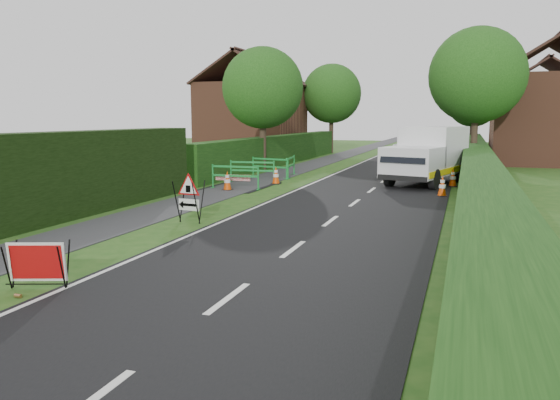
# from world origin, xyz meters

# --- Properties ---
(ground) EXTENTS (120.00, 120.00, 0.00)m
(ground) POSITION_xyz_m (0.00, 0.00, 0.00)
(ground) COLOR #214D16
(ground) RESTS_ON ground
(road_surface) EXTENTS (6.00, 90.00, 0.02)m
(road_surface) POSITION_xyz_m (2.50, 35.00, 0.00)
(road_surface) COLOR black
(road_surface) RESTS_ON ground
(footpath) EXTENTS (2.00, 90.00, 0.02)m
(footpath) POSITION_xyz_m (-3.00, 35.00, 0.01)
(footpath) COLOR #2D2D30
(footpath) RESTS_ON ground
(hedge_west_far) EXTENTS (1.00, 24.00, 1.80)m
(hedge_west_far) POSITION_xyz_m (-5.00, 22.00, 0.00)
(hedge_west_far) COLOR #14380F
(hedge_west_far) RESTS_ON ground
(hedge_east) EXTENTS (1.20, 50.00, 1.50)m
(hedge_east) POSITION_xyz_m (6.50, 16.00, 0.00)
(hedge_east) COLOR #14380F
(hedge_east) RESTS_ON ground
(house_west) EXTENTS (7.50, 7.40, 7.88)m
(house_west) POSITION_xyz_m (-10.00, 30.00, 2.90)
(house_west) COLOR brown
(house_west) RESTS_ON ground
(house_east_a) EXTENTS (7.50, 7.40, 7.88)m
(house_east_a) POSITION_xyz_m (11.00, 28.00, 2.90)
(house_east_a) COLOR brown
(house_east_a) RESTS_ON ground
(house_east_b) EXTENTS (7.50, 7.40, 7.88)m
(house_east_b) POSITION_xyz_m (12.00, 42.00, 2.90)
(house_east_b) COLOR brown
(house_east_b) RESTS_ON ground
(tree_nw) EXTENTS (4.40, 4.40, 6.70)m
(tree_nw) POSITION_xyz_m (-4.60, 18.00, 4.48)
(tree_nw) COLOR #2D2116
(tree_nw) RESTS_ON ground
(tree_ne) EXTENTS (5.20, 5.20, 7.79)m
(tree_ne) POSITION_xyz_m (6.40, 22.00, 5.17)
(tree_ne) COLOR #2D2116
(tree_ne) RESTS_ON ground
(tree_fw) EXTENTS (4.80, 4.80, 7.24)m
(tree_fw) POSITION_xyz_m (-4.60, 34.00, 4.83)
(tree_fw) COLOR #2D2116
(tree_fw) RESTS_ON ground
(tree_fe) EXTENTS (4.20, 4.20, 6.33)m
(tree_fe) POSITION_xyz_m (6.40, 38.00, 4.22)
(tree_fe) COLOR #2D2116
(tree_fe) RESTS_ON ground
(red_rect_sign) EXTENTS (1.08, 0.85, 0.81)m
(red_rect_sign) POSITION_xyz_m (-0.77, -3.07, 0.47)
(red_rect_sign) COLOR black
(red_rect_sign) RESTS_ON ground
(triangle_sign) EXTENTS (0.89, 0.89, 1.18)m
(triangle_sign) POSITION_xyz_m (-1.16, 2.97, 0.82)
(triangle_sign) COLOR black
(triangle_sign) RESTS_ON ground
(works_van) EXTENTS (3.50, 5.84, 2.50)m
(works_van) POSITION_xyz_m (4.44, 14.60, 1.33)
(works_van) COLOR silver
(works_van) RESTS_ON ground
(traffic_cone_0) EXTENTS (0.38, 0.38, 0.79)m
(traffic_cone_0) POSITION_xyz_m (5.25, 10.70, 0.39)
(traffic_cone_0) COLOR black
(traffic_cone_0) RESTS_ON ground
(traffic_cone_1) EXTENTS (0.38, 0.38, 0.79)m
(traffic_cone_1) POSITION_xyz_m (5.54, 13.86, 0.39)
(traffic_cone_1) COLOR black
(traffic_cone_1) RESTS_ON ground
(traffic_cone_2) EXTENTS (0.38, 0.38, 0.79)m
(traffic_cone_2) POSITION_xyz_m (4.50, 15.22, 0.39)
(traffic_cone_2) COLOR black
(traffic_cone_2) RESTS_ON ground
(traffic_cone_3) EXTENTS (0.38, 0.38, 0.79)m
(traffic_cone_3) POSITION_xyz_m (-3.01, 9.69, 0.39)
(traffic_cone_3) COLOR black
(traffic_cone_3) RESTS_ON ground
(traffic_cone_4) EXTENTS (0.38, 0.38, 0.79)m
(traffic_cone_4) POSITION_xyz_m (-1.86, 12.30, 0.39)
(traffic_cone_4) COLOR black
(traffic_cone_4) RESTS_ON ground
(ped_barrier_0) EXTENTS (2.07, 0.38, 1.00)m
(ped_barrier_0) POSITION_xyz_m (-2.85, 10.12, 0.63)
(ped_barrier_0) COLOR #198B33
(ped_barrier_0) RESTS_ON ground
(ped_barrier_1) EXTENTS (2.09, 0.58, 1.00)m
(ped_barrier_1) POSITION_xyz_m (-3.02, 12.43, 0.63)
(ped_barrier_1) COLOR #198B33
(ped_barrier_1) RESTS_ON ground
(ped_barrier_2) EXTENTS (2.08, 0.82, 1.00)m
(ped_barrier_2) POSITION_xyz_m (-2.90, 14.45, 0.63)
(ped_barrier_2) COLOR #198B33
(ped_barrier_2) RESTS_ON ground
(ped_barrier_3) EXTENTS (0.60, 2.09, 1.00)m
(ped_barrier_3) POSITION_xyz_m (-2.17, 15.40, 0.63)
(ped_barrier_3) COLOR #198B33
(ped_barrier_3) RESTS_ON ground
(redwhite_plank) EXTENTS (1.50, 0.17, 0.25)m
(redwhite_plank) POSITION_xyz_m (-3.05, 10.32, 0.00)
(redwhite_plank) COLOR red
(redwhite_plank) RESTS_ON ground
(litter_can) EXTENTS (0.12, 0.07, 0.07)m
(litter_can) POSITION_xyz_m (-0.76, -3.54, 0.00)
(litter_can) COLOR #BF7F4C
(litter_can) RESTS_ON ground
(hatchback_car) EXTENTS (1.65, 3.63, 1.21)m
(hatchback_car) POSITION_xyz_m (1.74, 27.53, 0.60)
(hatchback_car) COLOR silver
(hatchback_car) RESTS_ON ground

